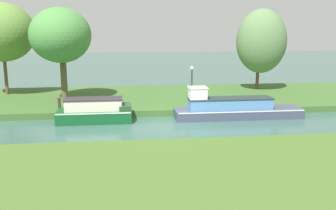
# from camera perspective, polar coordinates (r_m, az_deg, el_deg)

# --- Properties ---
(ground_plane) EXTENTS (120.00, 120.00, 0.00)m
(ground_plane) POSITION_cam_1_polar(r_m,az_deg,el_deg) (21.60, -0.10, -3.00)
(ground_plane) COLOR #375A51
(riverbank_far) EXTENTS (72.00, 10.00, 0.40)m
(riverbank_far) POSITION_cam_1_polar(r_m,az_deg,el_deg) (28.35, -1.70, 1.00)
(riverbank_far) COLOR #3B602A
(riverbank_far) RESTS_ON ground_plane
(riverbank_near) EXTENTS (72.00, 10.00, 0.40)m
(riverbank_near) POSITION_cam_1_polar(r_m,az_deg,el_deg) (13.12, 4.48, -12.20)
(riverbank_near) COLOR #436527
(riverbank_near) RESTS_ON ground_plane
(forest_barge) EXTENTS (4.29, 1.69, 1.41)m
(forest_barge) POSITION_cam_1_polar(r_m,az_deg,el_deg) (22.55, -10.87, -0.95)
(forest_barge) COLOR #134F25
(forest_barge) RESTS_ON ground_plane
(slate_narrowboat) EXTENTS (7.82, 1.65, 1.95)m
(slate_narrowboat) POSITION_cam_1_polar(r_m,az_deg,el_deg) (23.43, 9.79, -0.52)
(slate_narrowboat) COLOR #40455C
(slate_narrowboat) RESTS_ON ground_plane
(willow_tree_left) EXTENTS (4.85, 4.75, 6.84)m
(willow_tree_left) POSITION_cam_1_polar(r_m,az_deg,el_deg) (30.92, -23.75, 9.99)
(willow_tree_left) COLOR brown
(willow_tree_left) RESTS_ON riverbank_far
(willow_tree_centre) EXTENTS (4.11, 4.54, 6.36)m
(willow_tree_centre) POSITION_cam_1_polar(r_m,az_deg,el_deg) (26.91, -15.87, 10.01)
(willow_tree_centre) COLOR brown
(willow_tree_centre) RESTS_ON riverbank_far
(willow_tree_right) EXTENTS (4.02, 3.43, 6.46)m
(willow_tree_right) POSITION_cam_1_polar(r_m,az_deg,el_deg) (31.42, 13.87, 9.30)
(willow_tree_right) COLOR brown
(willow_tree_right) RESTS_ON riverbank_far
(lamp_post) EXTENTS (0.24, 0.24, 2.52)m
(lamp_post) POSITION_cam_1_polar(r_m,az_deg,el_deg) (25.02, 3.60, 3.75)
(lamp_post) COLOR #333338
(lamp_post) RESTS_ON riverbank_far
(mooring_post_near) EXTENTS (0.19, 0.19, 0.78)m
(mooring_post_near) POSITION_cam_1_polar(r_m,az_deg,el_deg) (24.35, -16.05, 0.14)
(mooring_post_near) COLOR #482E1F
(mooring_post_near) RESTS_ON riverbank_far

